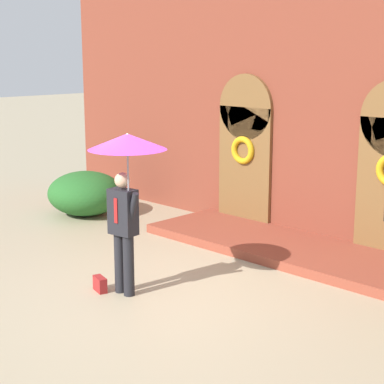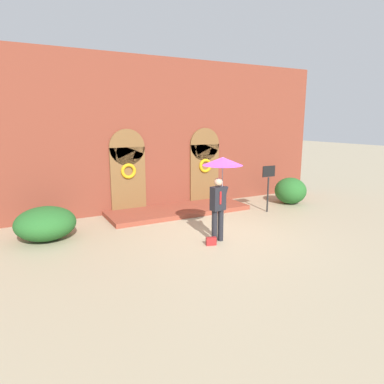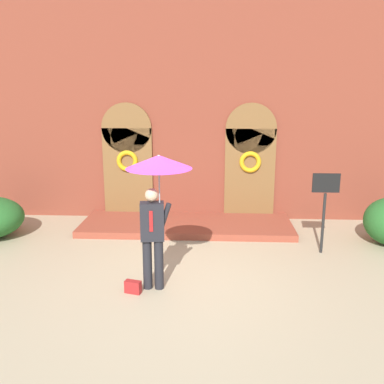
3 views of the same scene
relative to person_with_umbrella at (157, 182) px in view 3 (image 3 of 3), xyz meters
name	(u,v)px [view 3 (image 3 of 3)]	position (x,y,z in m)	size (l,w,h in m)	color
ground_plane	(176,282)	(0.28, 0.24, -1.91)	(80.00, 80.00, 0.00)	tan
building_facade	(189,117)	(0.28, 4.39, 0.77)	(14.00, 2.30, 5.60)	brown
person_with_umbrella	(157,182)	(0.00, 0.00, 0.00)	(1.10, 1.10, 2.36)	black
handbag	(133,287)	(-0.43, -0.20, -1.80)	(0.28, 0.12, 0.22)	maroon
sign_post	(325,200)	(3.24, 1.83, -0.75)	(0.56, 0.06, 1.72)	black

